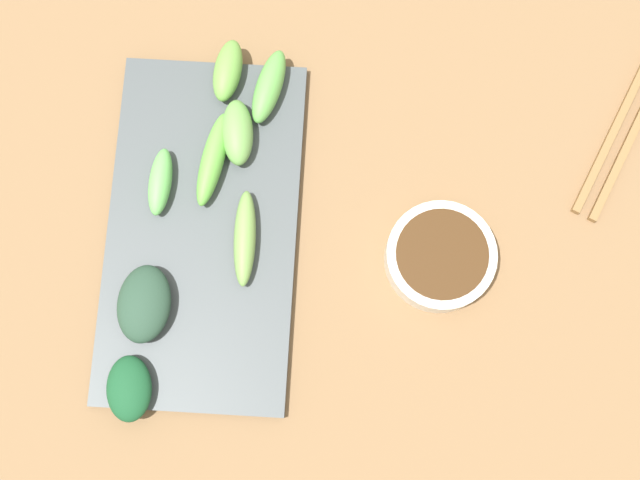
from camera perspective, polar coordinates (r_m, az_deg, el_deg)
The scene contains 12 objects.
tabletop at distance 0.80m, azimuth 1.11°, elevation -1.15°, with size 2.10×2.10×0.02m, color olive.
sauce_bowl at distance 0.78m, azimuth 8.56°, elevation -1.17°, with size 0.11×0.11×0.03m.
serving_plate at distance 0.80m, azimuth -8.37°, elevation 0.64°, with size 0.19×0.35×0.01m, color #474E50.
broccoli_stalk_0 at distance 0.80m, azimuth -11.31°, elevation 4.09°, with size 0.02×0.07×0.02m, color #67BC5B.
broccoli_stalk_1 at distance 0.77m, azimuth -5.38°, elevation 0.13°, with size 0.02×0.09×0.02m, color #75A24F.
broccoli_leafy_2 at distance 0.78m, azimuth -13.45°, elevation -10.26°, with size 0.04×0.06×0.02m, color #194E2A.
broccoli_stalk_3 at distance 0.82m, azimuth -3.66°, elevation 10.85°, with size 0.03×0.08×0.03m, color #60A94C.
broccoli_leafy_4 at distance 0.78m, azimuth -12.43°, elevation -4.47°, with size 0.05×0.07×0.03m, color #294635.
broccoli_stalk_5 at distance 0.80m, azimuth -7.64°, elevation 5.72°, with size 0.02×0.10×0.02m, color #65B644.
broccoli_stalk_6 at distance 0.80m, azimuth -5.90°, elevation 7.62°, with size 0.03×0.07×0.03m, color #6AA44F.
broccoli_stalk_7 at distance 0.83m, azimuth -6.59°, elevation 11.90°, with size 0.03×0.07×0.03m, color #6BA746.
chopsticks at distance 0.88m, azimuth 21.17°, elevation 8.04°, with size 0.12×0.22×0.01m.
Camera 1 is at (0.01, 0.14, 0.80)m, focal length 44.90 mm.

